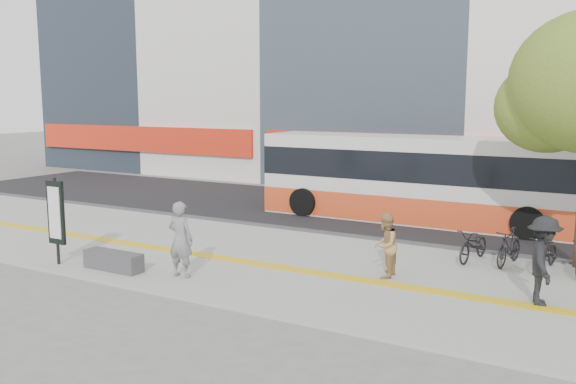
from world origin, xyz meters
The scene contains 12 objects.
ground centered at (0.00, 0.00, 0.00)m, with size 120.00×120.00×0.00m, color slate.
sidewalk centered at (0.00, 1.50, 0.04)m, with size 40.00×7.00×0.08m, color gray.
tactile_strip centered at (0.00, 1.00, 0.09)m, with size 40.00×0.45×0.01m, color gold.
street centered at (0.00, 9.00, 0.03)m, with size 40.00×8.00×0.06m, color black.
curb centered at (0.00, 5.00, 0.07)m, with size 40.00×0.25×0.14m, color #39393B.
bench centered at (-2.60, -1.20, 0.30)m, with size 1.60×0.45×0.45m, color #39393B.
signboard centered at (-4.20, -1.51, 1.37)m, with size 0.55×0.10×2.20m.
bus centered at (1.81, 8.50, 1.42)m, with size 10.84×2.57×2.89m.
bicycle_row centered at (6.52, 4.00, 0.51)m, with size 4.26×1.66×0.93m.
seated_woman centered at (-0.80, -0.82, 0.97)m, with size 0.65×0.43×1.79m, color black.
pedestrian_tan centered at (3.34, 1.50, 0.84)m, with size 0.74×0.57×1.52m, color #AE8550.
pedestrian_dark centered at (6.78, 1.27, 0.99)m, with size 1.17×0.67×1.81m, color black.
Camera 1 is at (8.23, -11.58, 4.19)m, focal length 38.06 mm.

